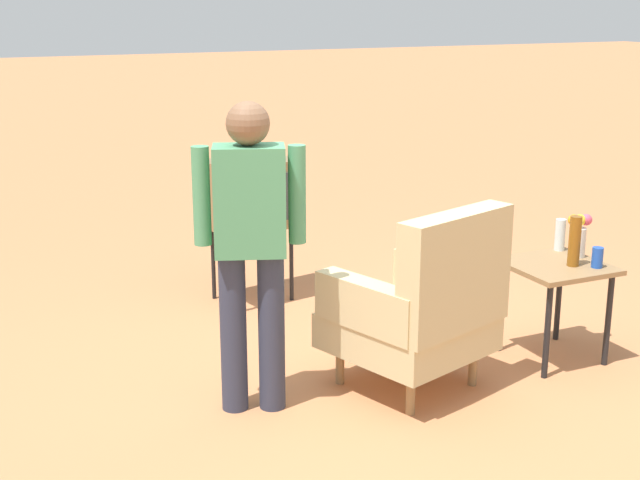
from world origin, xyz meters
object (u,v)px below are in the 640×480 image
object	(u,v)px
armchair	(422,306)
bottle_short_clear	(560,235)
person_standing	(250,239)
side_table	(556,277)
soda_can_blue	(597,257)
tv_on_stand	(251,195)
bottle_tall_amber	(575,241)
flower_vase	(579,233)

from	to	relation	value
armchair	bottle_short_clear	distance (m)	1.21
person_standing	side_table	bearing A→B (deg)	176.40
soda_can_blue	bottle_short_clear	bearing A→B (deg)	-95.72
side_table	tv_on_stand	world-z (taller)	tv_on_stand
side_table	soda_can_blue	world-z (taller)	soda_can_blue
armchair	bottle_tall_amber	xyz separation A→B (m)	(-1.02, 0.01, 0.25)
soda_can_blue	bottle_tall_amber	size ratio (longest dim) A/B	0.41
tv_on_stand	soda_can_blue	distance (m)	2.41
armchair	tv_on_stand	distance (m)	1.87
person_standing	flower_vase	size ratio (longest dim) A/B	6.19
person_standing	bottle_tall_amber	xyz separation A→B (m)	(-1.94, 0.19, -0.19)
tv_on_stand	bottle_tall_amber	bearing A→B (deg)	126.02
side_table	person_standing	size ratio (longest dim) A/B	0.37
tv_on_stand	bottle_tall_amber	size ratio (longest dim) A/B	3.43
flower_vase	tv_on_stand	bearing A→B (deg)	-48.78
bottle_short_clear	flower_vase	world-z (taller)	flower_vase
soda_can_blue	flower_vase	distance (m)	0.25
person_standing	bottle_tall_amber	size ratio (longest dim) A/B	5.47
soda_can_blue	flower_vase	size ratio (longest dim) A/B	0.46
side_table	bottle_short_clear	bearing A→B (deg)	-131.44
bottle_tall_amber	bottle_short_clear	bearing A→B (deg)	-115.62
tv_on_stand	side_table	bearing A→B (deg)	125.93
tv_on_stand	bottle_tall_amber	world-z (taller)	tv_on_stand
tv_on_stand	soda_can_blue	xyz separation A→B (m)	(-1.44, 1.92, -0.12)
bottle_short_clear	soda_can_blue	xyz separation A→B (m)	(0.04, 0.38, -0.04)
person_standing	flower_vase	distance (m)	2.11
soda_can_blue	flower_vase	bearing A→B (deg)	-101.95
tv_on_stand	bottle_short_clear	distance (m)	2.14
armchair	soda_can_blue	world-z (taller)	armchair
person_standing	soda_can_blue	xyz separation A→B (m)	(-2.05, 0.28, -0.28)
bottle_tall_amber	person_standing	bearing A→B (deg)	-5.59
tv_on_stand	flower_vase	size ratio (longest dim) A/B	3.89
person_standing	bottle_tall_amber	world-z (taller)	person_standing
side_table	soda_can_blue	size ratio (longest dim) A/B	4.92
armchair	bottle_tall_amber	bearing A→B (deg)	179.37
person_standing	flower_vase	xyz separation A→B (m)	(-2.10, 0.05, -0.19)
bottle_short_clear	soda_can_blue	bearing A→B (deg)	84.28
bottle_short_clear	flower_vase	size ratio (longest dim) A/B	0.75
armchair	soda_can_blue	xyz separation A→B (m)	(-1.12, 0.10, 0.16)
person_standing	tv_on_stand	bearing A→B (deg)	-110.29
side_table	flower_vase	world-z (taller)	flower_vase
person_standing	soda_can_blue	world-z (taller)	person_standing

